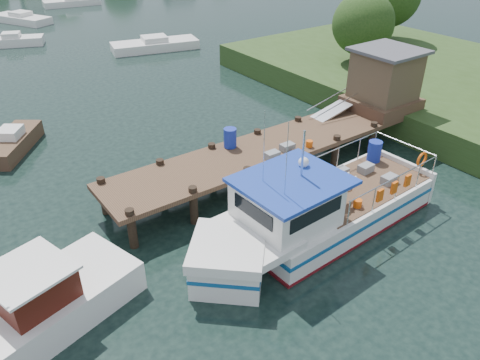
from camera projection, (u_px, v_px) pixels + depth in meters
ground_plane at (239, 184)px, 20.35m from camera, size 160.00×160.00×0.00m
dock at (348, 104)px, 22.47m from camera, size 16.60×3.00×4.78m
lobster_boat at (312, 214)px, 16.77m from camera, size 11.14×3.65×5.29m
work_boat at (7, 327)px, 12.64m from camera, size 8.30×4.37×4.37m
moored_rowboat at (13, 143)px, 22.87m from camera, size 3.59×4.16×1.20m
moored_far at (72, 2)px, 55.16m from camera, size 6.61×3.04×1.08m
moored_b at (12, 41)px, 39.79m from camera, size 5.25×3.42×1.10m
moored_c at (155, 45)px, 38.69m from camera, size 7.37×3.93×1.11m
moored_d at (22, 19)px, 47.33m from camera, size 4.86×6.78×1.10m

